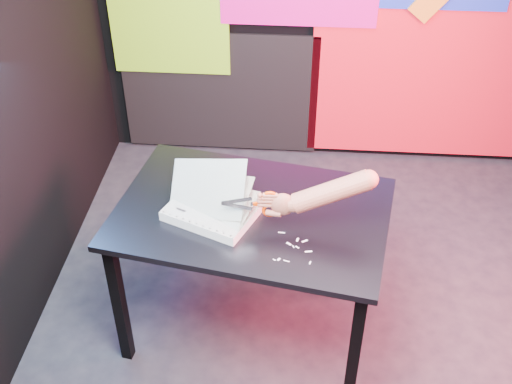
{
  "coord_description": "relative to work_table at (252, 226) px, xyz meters",
  "views": [
    {
      "loc": [
        -0.21,
        -2.29,
        2.53
      ],
      "look_at": [
        -0.38,
        -0.14,
        0.87
      ],
      "focal_mm": 45.0,
      "sensor_mm": 36.0,
      "label": 1
    }
  ],
  "objects": [
    {
      "name": "printout_stack",
      "position": [
        -0.17,
        -0.04,
        0.12
      ],
      "size": [
        0.44,
        0.39,
        0.28
      ],
      "rotation": [
        0.0,
        0.0,
        -0.41
      ],
      "color": "white",
      "rests_on": "work_table"
    },
    {
      "name": "scissors",
      "position": [
        0.07,
        -0.13,
        0.24
      ],
      "size": [
        0.23,
        0.02,
        0.13
      ],
      "rotation": [
        0.0,
        0.0,
        0.05
      ],
      "color": "#B1B1B1",
      "rests_on": "printout_stack"
    },
    {
      "name": "work_table",
      "position": [
        0.0,
        0.0,
        0.0
      ],
      "size": [
        1.31,
        0.99,
        0.75
      ],
      "rotation": [
        0.0,
        0.0,
        -0.18
      ],
      "color": "black",
      "rests_on": "ground"
    },
    {
      "name": "room",
      "position": [
        0.4,
        0.12,
        0.69
      ],
      "size": [
        3.01,
        3.01,
        2.71
      ],
      "color": "black",
      "rests_on": "ground"
    },
    {
      "name": "backdrop",
      "position": [
        0.46,
        1.58,
        0.3
      ],
      "size": [
        2.88,
        0.05,
        2.08
      ],
      "color": "red",
      "rests_on": "ground"
    },
    {
      "name": "hand_forearm",
      "position": [
        0.3,
        -0.12,
        0.3
      ],
      "size": [
        0.47,
        0.1,
        0.23
      ],
      "rotation": [
        0.0,
        0.0,
        0.05
      ],
      "color": "#AE6251",
      "rests_on": "work_table"
    },
    {
      "name": "paper_clippings",
      "position": [
        0.19,
        -0.22,
        0.09
      ],
      "size": [
        0.16,
        0.19,
        0.0
      ],
      "color": "white",
      "rests_on": "work_table"
    }
  ]
}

